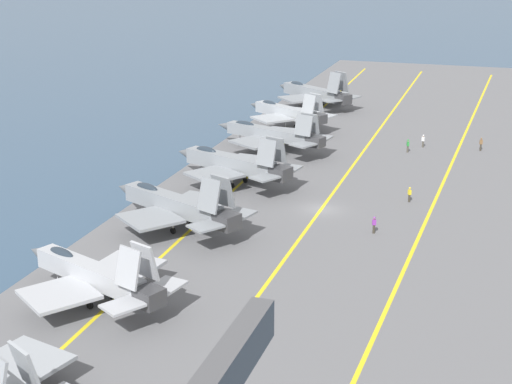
{
  "coord_description": "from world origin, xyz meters",
  "views": [
    {
      "loc": [
        -76.86,
        -17.44,
        28.07
      ],
      "look_at": [
        -3.76,
        6.07,
        2.9
      ],
      "focal_mm": 55.0,
      "sensor_mm": 36.0,
      "label": 1
    }
  ],
  "objects_px": {
    "parked_jet_second": "(93,274)",
    "crew_yellow_vest": "(410,194)",
    "parked_jet_sixth": "(287,112)",
    "crew_white_vest": "(423,140)",
    "parked_jet_fourth": "(233,163)",
    "crew_brown_vest": "(481,144)",
    "parked_jet_third": "(175,204)",
    "crew_purple_vest": "(374,224)",
    "parked_jet_seventh": "(314,93)",
    "crew_green_vest": "(408,145)",
    "parked_jet_fifth": "(271,134)"
  },
  "relations": [
    {
      "from": "parked_jet_sixth",
      "to": "crew_white_vest",
      "type": "distance_m",
      "value": 21.23
    },
    {
      "from": "parked_jet_third",
      "to": "crew_yellow_vest",
      "type": "height_order",
      "value": "parked_jet_third"
    },
    {
      "from": "parked_jet_sixth",
      "to": "crew_white_vest",
      "type": "xyz_separation_m",
      "value": [
        -4.61,
        -20.66,
        -1.6
      ]
    },
    {
      "from": "parked_jet_sixth",
      "to": "crew_purple_vest",
      "type": "xyz_separation_m",
      "value": [
        -39.25,
        -19.79,
        -1.64
      ]
    },
    {
      "from": "crew_brown_vest",
      "to": "crew_yellow_vest",
      "type": "bearing_deg",
      "value": 165.34
    },
    {
      "from": "parked_jet_sixth",
      "to": "parked_jet_fifth",
      "type": "bearing_deg",
      "value": -173.82
    },
    {
      "from": "parked_jet_fourth",
      "to": "crew_yellow_vest",
      "type": "bearing_deg",
      "value": -90.76
    },
    {
      "from": "crew_white_vest",
      "to": "crew_brown_vest",
      "type": "bearing_deg",
      "value": -86.14
    },
    {
      "from": "parked_jet_second",
      "to": "crew_yellow_vest",
      "type": "relative_size",
      "value": 9.2
    },
    {
      "from": "parked_jet_sixth",
      "to": "crew_yellow_vest",
      "type": "distance_m",
      "value": 36.09
    },
    {
      "from": "parked_jet_fifth",
      "to": "crew_yellow_vest",
      "type": "height_order",
      "value": "parked_jet_fifth"
    },
    {
      "from": "parked_jet_seventh",
      "to": "crew_purple_vest",
      "type": "relative_size",
      "value": 9.51
    },
    {
      "from": "crew_yellow_vest",
      "to": "crew_white_vest",
      "type": "bearing_deg",
      "value": 2.88
    },
    {
      "from": "crew_brown_vest",
      "to": "parked_jet_seventh",
      "type": "bearing_deg",
      "value": 53.18
    },
    {
      "from": "parked_jet_third",
      "to": "crew_white_vest",
      "type": "relative_size",
      "value": 9.44
    },
    {
      "from": "parked_jet_second",
      "to": "crew_yellow_vest",
      "type": "distance_m",
      "value": 38.35
    },
    {
      "from": "parked_jet_sixth",
      "to": "crew_yellow_vest",
      "type": "relative_size",
      "value": 8.89
    },
    {
      "from": "crew_purple_vest",
      "to": "parked_jet_fifth",
      "type": "bearing_deg",
      "value": 35.19
    },
    {
      "from": "parked_jet_seventh",
      "to": "crew_purple_vest",
      "type": "distance_m",
      "value": 59.92
    },
    {
      "from": "crew_yellow_vest",
      "to": "crew_white_vest",
      "type": "relative_size",
      "value": 0.95
    },
    {
      "from": "crew_brown_vest",
      "to": "parked_jet_fifth",
      "type": "bearing_deg",
      "value": 108.73
    },
    {
      "from": "parked_jet_fourth",
      "to": "parked_jet_sixth",
      "type": "height_order",
      "value": "parked_jet_fourth"
    },
    {
      "from": "parked_jet_third",
      "to": "crew_brown_vest",
      "type": "relative_size",
      "value": 9.23
    },
    {
      "from": "parked_jet_fifth",
      "to": "crew_green_vest",
      "type": "bearing_deg",
      "value": -73.52
    },
    {
      "from": "parked_jet_sixth",
      "to": "parked_jet_third",
      "type": "bearing_deg",
      "value": -178.85
    },
    {
      "from": "parked_jet_fourth",
      "to": "crew_white_vest",
      "type": "height_order",
      "value": "parked_jet_fourth"
    },
    {
      "from": "crew_white_vest",
      "to": "parked_jet_second",
      "type": "bearing_deg",
      "value": 160.98
    },
    {
      "from": "parked_jet_seventh",
      "to": "crew_white_vest",
      "type": "xyz_separation_m",
      "value": [
        -21.84,
        -20.86,
        -1.38
      ]
    },
    {
      "from": "parked_jet_third",
      "to": "crew_green_vest",
      "type": "distance_m",
      "value": 40.26
    },
    {
      "from": "parked_jet_fifth",
      "to": "crew_brown_vest",
      "type": "relative_size",
      "value": 9.44
    },
    {
      "from": "parked_jet_fourth",
      "to": "parked_jet_sixth",
      "type": "xyz_separation_m",
      "value": [
        28.39,
        1.38,
        0.04
      ]
    },
    {
      "from": "parked_jet_second",
      "to": "crew_white_vest",
      "type": "xyz_separation_m",
      "value": [
        56.34,
        -19.42,
        -1.35
      ]
    },
    {
      "from": "crew_green_vest",
      "to": "parked_jet_third",
      "type": "bearing_deg",
      "value": 153.22
    },
    {
      "from": "parked_jet_fourth",
      "to": "crew_brown_vest",
      "type": "height_order",
      "value": "parked_jet_fourth"
    },
    {
      "from": "parked_jet_third",
      "to": "parked_jet_seventh",
      "type": "xyz_separation_m",
      "value": [
        61.15,
        1.08,
        -0.15
      ]
    },
    {
      "from": "parked_jet_second",
      "to": "crew_white_vest",
      "type": "relative_size",
      "value": 8.78
    },
    {
      "from": "crew_purple_vest",
      "to": "crew_white_vest",
      "type": "distance_m",
      "value": 34.64
    },
    {
      "from": "parked_jet_sixth",
      "to": "parked_jet_seventh",
      "type": "xyz_separation_m",
      "value": [
        17.23,
        0.19,
        -0.22
      ]
    },
    {
      "from": "parked_jet_sixth",
      "to": "crew_purple_vest",
      "type": "bearing_deg",
      "value": -153.24
    },
    {
      "from": "parked_jet_seventh",
      "to": "crew_brown_vest",
      "type": "relative_size",
      "value": 8.96
    },
    {
      "from": "parked_jet_third",
      "to": "parked_jet_fourth",
      "type": "relative_size",
      "value": 1.01
    },
    {
      "from": "crew_yellow_vest",
      "to": "crew_white_vest",
      "type": "distance_m",
      "value": 24.07
    },
    {
      "from": "parked_jet_fourth",
      "to": "parked_jet_fifth",
      "type": "distance_m",
      "value": 15.18
    },
    {
      "from": "crew_green_vest",
      "to": "crew_white_vest",
      "type": "relative_size",
      "value": 1.02
    },
    {
      "from": "crew_green_vest",
      "to": "crew_brown_vest",
      "type": "xyz_separation_m",
      "value": [
        3.91,
        -9.28,
        0.0
      ]
    },
    {
      "from": "crew_yellow_vest",
      "to": "parked_jet_fifth",
      "type": "bearing_deg",
      "value": 52.92
    },
    {
      "from": "parked_jet_third",
      "to": "crew_yellow_vest",
      "type": "distance_m",
      "value": 26.0
    },
    {
      "from": "parked_jet_third",
      "to": "crew_purple_vest",
      "type": "xyz_separation_m",
      "value": [
        4.68,
        -18.91,
        -1.57
      ]
    },
    {
      "from": "crew_purple_vest",
      "to": "parked_jet_fourth",
      "type": "bearing_deg",
      "value": 59.46
    },
    {
      "from": "crew_purple_vest",
      "to": "crew_yellow_vest",
      "type": "xyz_separation_m",
      "value": [
        10.59,
        -2.08,
        -0.01
      ]
    }
  ]
}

